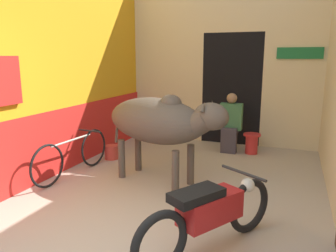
{
  "coord_description": "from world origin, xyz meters",
  "views": [
    {
      "loc": [
        1.51,
        -2.09,
        1.91
      ],
      "look_at": [
        -0.17,
        2.26,
        0.91
      ],
      "focal_mm": 35.0,
      "sensor_mm": 36.0,
      "label": 1
    }
  ],
  "objects": [
    {
      "name": "wall_left_shopfront",
      "position": [
        -2.15,
        2.5,
        1.84
      ],
      "size": [
        0.25,
        5.03,
        3.8
      ],
      "color": "orange",
      "rests_on": "ground_plane"
    },
    {
      "name": "wall_back_with_doorway",
      "position": [
        0.1,
        5.32,
        1.59
      ],
      "size": [
        4.13,
        0.93,
        3.8
      ],
      "color": "beige",
      "rests_on": "ground_plane"
    },
    {
      "name": "cow",
      "position": [
        -0.34,
        2.34,
        0.96
      ],
      "size": [
        2.12,
        1.14,
        1.37
      ],
      "color": "#4C4238",
      "rests_on": "ground_plane"
    },
    {
      "name": "motorcycle_near",
      "position": [
        0.83,
        0.82,
        0.41
      ],
      "size": [
        1.02,
        1.59,
        0.73
      ],
      "color": "black",
      "rests_on": "ground_plane"
    },
    {
      "name": "bicycle",
      "position": [
        -1.76,
        2.1,
        0.34
      ],
      "size": [
        0.44,
        1.75,
        0.67
      ],
      "color": "black",
      "rests_on": "ground_plane"
    },
    {
      "name": "shopkeeper_seated",
      "position": [
        0.36,
        4.4,
        0.62
      ],
      "size": [
        0.44,
        0.33,
        1.19
      ],
      "color": "#3D3842",
      "rests_on": "ground_plane"
    },
    {
      "name": "plastic_stool",
      "position": [
        0.79,
        4.4,
        0.22
      ],
      "size": [
        0.34,
        0.34,
        0.4
      ],
      "color": "red",
      "rests_on": "ground_plane"
    },
    {
      "name": "bucket",
      "position": [
        -1.64,
        3.09,
        0.13
      ],
      "size": [
        0.26,
        0.26,
        0.26
      ],
      "color": "#C63D33",
      "rests_on": "ground_plane"
    }
  ]
}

